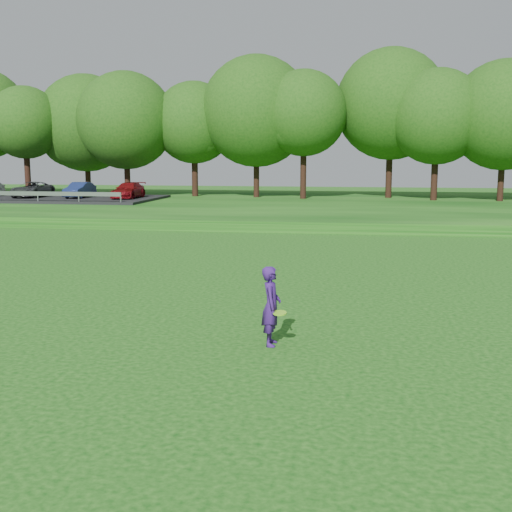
# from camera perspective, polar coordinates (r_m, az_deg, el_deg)

# --- Properties ---
(ground) EXTENTS (140.00, 140.00, 0.00)m
(ground) POSITION_cam_1_polar(r_m,az_deg,el_deg) (15.34, -5.56, -6.43)
(ground) COLOR #0C410D
(ground) RESTS_ON ground
(berm) EXTENTS (130.00, 30.00, 0.60)m
(berm) POSITION_cam_1_polar(r_m,az_deg,el_deg) (48.58, 4.89, 4.48)
(berm) COLOR #0C410D
(berm) RESTS_ON ground
(walking_path) EXTENTS (130.00, 1.60, 0.04)m
(walking_path) POSITION_cam_1_polar(r_m,az_deg,el_deg) (34.73, 3.00, 2.26)
(walking_path) COLOR gray
(walking_path) RESTS_ON ground
(treeline) EXTENTS (104.00, 7.00, 15.00)m
(treeline) POSITION_cam_1_polar(r_m,az_deg,el_deg) (52.58, 5.36, 13.32)
(treeline) COLOR #194810
(treeline) RESTS_ON berm
(parking_lot) EXTENTS (24.00, 9.00, 1.38)m
(parking_lot) POSITION_cam_1_polar(r_m,az_deg,el_deg) (54.63, -20.87, 5.21)
(parking_lot) COLOR black
(parking_lot) RESTS_ON berm
(woman) EXTENTS (0.59, 0.69, 1.72)m
(woman) POSITION_cam_1_polar(r_m,az_deg,el_deg) (13.78, 1.37, -4.47)
(woman) COLOR #3C1970
(woman) RESTS_ON ground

